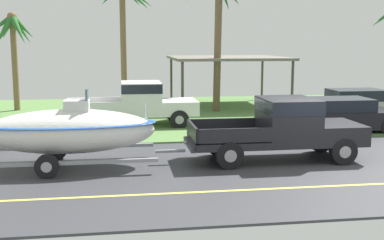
{
  "coord_description": "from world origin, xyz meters",
  "views": [
    {
      "loc": [
        -5.77,
        -12.98,
        3.63
      ],
      "look_at": [
        -3.5,
        2.48,
        1.09
      ],
      "focal_mm": 45.13,
      "sensor_mm": 36.0,
      "label": 1
    }
  ],
  "objects_px": {
    "pickup_truck_towing": "(286,126)",
    "parked_sedan_far": "(342,115)",
    "parked_sedan_near": "(359,104)",
    "parked_pickup_background": "(140,102)",
    "palm_tree_mid": "(123,6)",
    "boat_on_trailer": "(68,131)",
    "palm_tree_near_right": "(12,37)",
    "palm_tree_far_left": "(218,6)",
    "carport_awning": "(227,59)"
  },
  "relations": [
    {
      "from": "pickup_truck_towing",
      "to": "parked_pickup_background",
      "type": "distance_m",
      "value": 7.88
    },
    {
      "from": "pickup_truck_towing",
      "to": "parked_sedan_far",
      "type": "xyz_separation_m",
      "value": [
        3.83,
        4.15,
        -0.38
      ]
    },
    {
      "from": "boat_on_trailer",
      "to": "parked_sedan_far",
      "type": "relative_size",
      "value": 1.43
    },
    {
      "from": "parked_sedan_near",
      "to": "palm_tree_near_right",
      "type": "distance_m",
      "value": 17.75
    },
    {
      "from": "parked_pickup_background",
      "to": "parked_sedan_near",
      "type": "xyz_separation_m",
      "value": [
        10.47,
        0.81,
        -0.39
      ]
    },
    {
      "from": "pickup_truck_towing",
      "to": "palm_tree_near_right",
      "type": "distance_m",
      "value": 16.42
    },
    {
      "from": "pickup_truck_towing",
      "to": "parked_sedan_near",
      "type": "bearing_deg",
      "value": 50.08
    },
    {
      "from": "parked_sedan_near",
      "to": "parked_sedan_far",
      "type": "height_order",
      "value": "same"
    },
    {
      "from": "parked_pickup_background",
      "to": "parked_sedan_near",
      "type": "distance_m",
      "value": 10.51
    },
    {
      "from": "boat_on_trailer",
      "to": "palm_tree_mid",
      "type": "relative_size",
      "value": 0.91
    },
    {
      "from": "parked_sedan_near",
      "to": "carport_awning",
      "type": "height_order",
      "value": "carport_awning"
    },
    {
      "from": "pickup_truck_towing",
      "to": "parked_pickup_background",
      "type": "height_order",
      "value": "parked_pickup_background"
    },
    {
      "from": "pickup_truck_towing",
      "to": "parked_sedan_near",
      "type": "height_order",
      "value": "pickup_truck_towing"
    },
    {
      "from": "pickup_truck_towing",
      "to": "parked_pickup_background",
      "type": "xyz_separation_m",
      "value": [
        -4.22,
        6.66,
        0.01
      ]
    },
    {
      "from": "carport_awning",
      "to": "parked_pickup_background",
      "type": "bearing_deg",
      "value": -130.87
    },
    {
      "from": "boat_on_trailer",
      "to": "parked_sedan_near",
      "type": "distance_m",
      "value": 14.84
    },
    {
      "from": "palm_tree_far_left",
      "to": "palm_tree_mid",
      "type": "bearing_deg",
      "value": 165.73
    },
    {
      "from": "palm_tree_near_right",
      "to": "carport_awning",
      "type": "bearing_deg",
      "value": 1.38
    },
    {
      "from": "parked_sedan_far",
      "to": "palm_tree_near_right",
      "type": "relative_size",
      "value": 0.84
    },
    {
      "from": "palm_tree_mid",
      "to": "parked_pickup_background",
      "type": "bearing_deg",
      "value": -82.62
    },
    {
      "from": "parked_sedan_far",
      "to": "palm_tree_mid",
      "type": "height_order",
      "value": "palm_tree_mid"
    },
    {
      "from": "parked_pickup_background",
      "to": "carport_awning",
      "type": "relative_size",
      "value": 0.93
    },
    {
      "from": "carport_awning",
      "to": "palm_tree_mid",
      "type": "xyz_separation_m",
      "value": [
        -5.7,
        -1.24,
        2.74
      ]
    },
    {
      "from": "pickup_truck_towing",
      "to": "palm_tree_near_right",
      "type": "xyz_separation_m",
      "value": [
        -10.54,
        12.27,
        2.83
      ]
    },
    {
      "from": "carport_awning",
      "to": "palm_tree_far_left",
      "type": "height_order",
      "value": "palm_tree_far_left"
    },
    {
      "from": "pickup_truck_towing",
      "to": "palm_tree_mid",
      "type": "relative_size",
      "value": 0.82
    },
    {
      "from": "parked_sedan_near",
      "to": "palm_tree_mid",
      "type": "xyz_separation_m",
      "value": [
        -11.07,
        3.83,
        4.74
      ]
    },
    {
      "from": "boat_on_trailer",
      "to": "parked_pickup_background",
      "type": "bearing_deg",
      "value": 70.57
    },
    {
      "from": "carport_awning",
      "to": "palm_tree_mid",
      "type": "distance_m",
      "value": 6.44
    },
    {
      "from": "parked_sedan_near",
      "to": "parked_sedan_far",
      "type": "distance_m",
      "value": 4.11
    },
    {
      "from": "pickup_truck_towing",
      "to": "palm_tree_mid",
      "type": "height_order",
      "value": "palm_tree_mid"
    },
    {
      "from": "pickup_truck_towing",
      "to": "palm_tree_mid",
      "type": "xyz_separation_m",
      "value": [
        -4.82,
        11.3,
        4.36
      ]
    },
    {
      "from": "boat_on_trailer",
      "to": "carport_awning",
      "type": "xyz_separation_m",
      "value": [
        7.44,
        12.55,
        1.59
      ]
    },
    {
      "from": "palm_tree_near_right",
      "to": "palm_tree_far_left",
      "type": "height_order",
      "value": "palm_tree_far_left"
    },
    {
      "from": "carport_awning",
      "to": "palm_tree_mid",
      "type": "bearing_deg",
      "value": -167.69
    },
    {
      "from": "parked_sedan_far",
      "to": "carport_awning",
      "type": "distance_m",
      "value": 9.13
    },
    {
      "from": "parked_sedan_near",
      "to": "parked_pickup_background",
      "type": "bearing_deg",
      "value": -175.56
    },
    {
      "from": "palm_tree_mid",
      "to": "palm_tree_far_left",
      "type": "xyz_separation_m",
      "value": [
        4.66,
        -1.18,
        -0.04
      ]
    },
    {
      "from": "parked_sedan_near",
      "to": "palm_tree_near_right",
      "type": "xyz_separation_m",
      "value": [
        -16.79,
        4.8,
        3.21
      ]
    },
    {
      "from": "parked_sedan_far",
      "to": "palm_tree_far_left",
      "type": "bearing_deg",
      "value": 123.77
    },
    {
      "from": "parked_pickup_background",
      "to": "palm_tree_mid",
      "type": "height_order",
      "value": "palm_tree_mid"
    },
    {
      "from": "palm_tree_near_right",
      "to": "parked_sedan_near",
      "type": "bearing_deg",
      "value": -15.96
    },
    {
      "from": "carport_awning",
      "to": "palm_tree_near_right",
      "type": "height_order",
      "value": "palm_tree_near_right"
    },
    {
      "from": "boat_on_trailer",
      "to": "palm_tree_mid",
      "type": "bearing_deg",
      "value": 81.22
    },
    {
      "from": "parked_sedan_near",
      "to": "palm_tree_far_left",
      "type": "distance_m",
      "value": 8.38
    },
    {
      "from": "pickup_truck_towing",
      "to": "parked_sedan_near",
      "type": "xyz_separation_m",
      "value": [
        6.25,
        7.47,
        -0.38
      ]
    },
    {
      "from": "palm_tree_near_right",
      "to": "palm_tree_far_left",
      "type": "relative_size",
      "value": 0.72
    },
    {
      "from": "boat_on_trailer",
      "to": "parked_sedan_near",
      "type": "xyz_separation_m",
      "value": [
        12.81,
        7.47,
        -0.41
      ]
    },
    {
      "from": "parked_sedan_far",
      "to": "palm_tree_far_left",
      "type": "xyz_separation_m",
      "value": [
        -3.99,
        5.97,
        4.7
      ]
    },
    {
      "from": "parked_sedan_near",
      "to": "carport_awning",
      "type": "relative_size",
      "value": 0.71
    }
  ]
}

